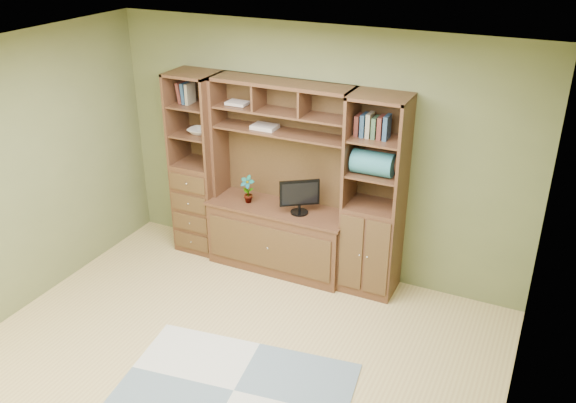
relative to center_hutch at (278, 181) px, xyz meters
The scene contains 11 objects.
room 1.78m from the center_hutch, 80.07° to the right, with size 4.60×4.10×2.64m.
center_hutch is the anchor object (origin of this frame).
left_tower 1.00m from the center_hutch, behind, with size 0.50×0.45×2.05m, color #4F2E1B.
right_tower 1.03m from the center_hutch, ahead, with size 0.55×0.45×2.05m, color #4F2E1B.
rug 2.22m from the center_hutch, 74.60° to the right, with size 1.88×1.25×0.01m, color #A4AAA9.
monitor 0.27m from the center_hutch, ahead, with size 0.41×0.18×0.51m, color black.
orchid 0.37m from the center_hutch, behind, with size 0.16×0.11×0.30m, color #9A3D34.
magazines 0.58m from the center_hutch, 154.68° to the left, with size 0.26×0.19×0.04m, color #B5A69A.
bowl 1.04m from the center_hutch, behind, with size 0.23×0.23×0.06m, color white.
blanket_teal 1.07m from the center_hutch, ahead, with size 0.40×0.23×0.23m, color #2D6E77.
blanket_red 1.14m from the center_hutch, ahead, with size 0.38×0.21×0.21m, color brown.
Camera 1 is at (2.25, -3.43, 3.54)m, focal length 38.00 mm.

